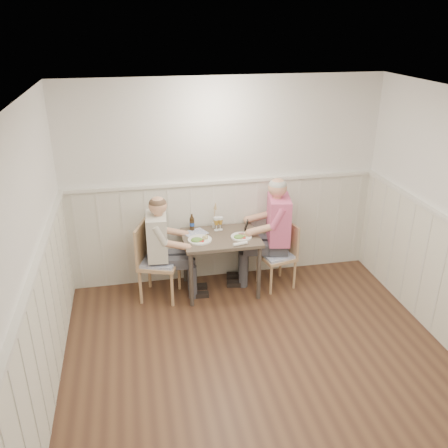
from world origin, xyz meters
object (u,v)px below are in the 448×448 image
at_px(dining_table, 221,244).
at_px(grass_vase, 214,216).
at_px(chair_left, 154,259).
at_px(chair_right, 280,252).
at_px(diner_cream, 162,255).
at_px(beer_bottle, 192,223).
at_px(man_in_pink, 274,240).

relative_size(dining_table, grass_vase, 2.65).
bearing_deg(chair_left, chair_right, -0.96).
relative_size(chair_right, chair_left, 0.88).
relative_size(diner_cream, beer_bottle, 6.22).
bearing_deg(chair_right, dining_table, 178.80).
distance_m(man_in_pink, beer_bottle, 1.06).
relative_size(man_in_pink, diner_cream, 1.08).
distance_m(dining_table, diner_cream, 0.74).
xyz_separation_m(beer_bottle, grass_vase, (0.28, 0.02, 0.06)).
xyz_separation_m(diner_cream, grass_vase, (0.69, 0.27, 0.34)).
bearing_deg(dining_table, man_in_pink, 4.20).
relative_size(chair_right, diner_cream, 0.63).
xyz_separation_m(dining_table, man_in_pink, (0.70, 0.05, -0.04)).
bearing_deg(grass_vase, dining_table, -82.25).
bearing_deg(man_in_pink, beer_bottle, 168.90).
distance_m(chair_left, man_in_pink, 1.53).
height_order(chair_left, diner_cream, diner_cream).
bearing_deg(beer_bottle, grass_vase, 4.67).
height_order(man_in_pink, grass_vase, man_in_pink).
height_order(chair_right, chair_left, chair_left).
xyz_separation_m(diner_cream, beer_bottle, (0.41, 0.25, 0.28)).
bearing_deg(beer_bottle, man_in_pink, -11.10).
relative_size(man_in_pink, beer_bottle, 6.74).
height_order(diner_cream, grass_vase, diner_cream).
height_order(beer_bottle, grass_vase, grass_vase).
relative_size(chair_left, diner_cream, 0.72).
distance_m(diner_cream, beer_bottle, 0.56).
bearing_deg(chair_right, grass_vase, 160.25).
height_order(dining_table, diner_cream, diner_cream).
bearing_deg(dining_table, chair_right, -1.20).
bearing_deg(grass_vase, chair_right, -19.75).
distance_m(chair_right, chair_left, 1.59).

